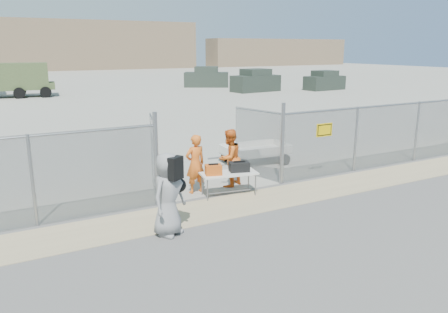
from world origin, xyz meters
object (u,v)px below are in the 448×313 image
security_worker_left (195,164)px  utility_trailer (255,153)px  security_worker_right (229,158)px  folding_table (229,184)px  visitor (168,194)px

security_worker_left → utility_trailer: (3.27, 1.99, -0.49)m
security_worker_right → utility_trailer: size_ratio=0.57×
folding_table → visitor: bearing=-136.1°
folding_table → visitor: size_ratio=0.84×
folding_table → utility_trailer: 3.68m
folding_table → visitor: 3.03m
folding_table → security_worker_right: 1.04m
visitor → utility_trailer: 6.65m
folding_table → security_worker_left: security_worker_left is taller
security_worker_right → visitor: 3.79m
visitor → utility_trailer: size_ratio=0.62×
visitor → security_worker_right: bearing=9.3°
visitor → utility_trailer: (5.00, 4.35, -0.57)m
folding_table → security_worker_right: (0.44, 0.77, 0.54)m
security_worker_right → utility_trailer: 2.88m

